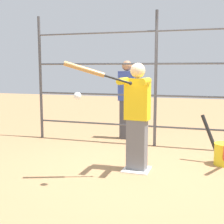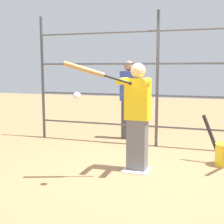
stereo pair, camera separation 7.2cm
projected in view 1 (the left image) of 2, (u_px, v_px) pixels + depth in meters
name	position (u px, v px, depth m)	size (l,w,h in m)	color
ground_plane	(137.00, 170.00, 4.78)	(24.00, 24.00, 0.00)	#9E754C
home_plate	(137.00, 169.00, 4.78)	(0.40, 0.40, 0.02)	white
fence_backstop	(156.00, 80.00, 6.11)	(5.17, 0.06, 2.65)	#4C4C51
batter	(137.00, 114.00, 4.64)	(0.42, 0.57, 1.63)	slate
baseball_bat_swinging	(90.00, 71.00, 4.11)	(0.86, 0.39, 0.32)	black
softball_in_flight	(77.00, 96.00, 3.91)	(0.10, 0.10, 0.10)	white
bystander_behind_fence	(127.00, 99.00, 6.80)	(0.35, 0.22, 1.71)	#3F3F47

